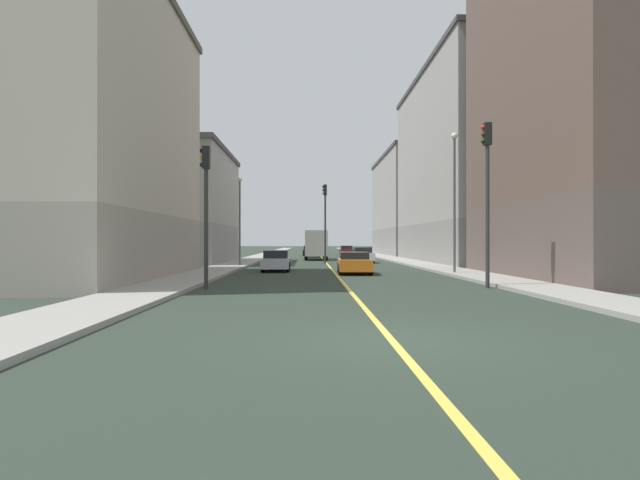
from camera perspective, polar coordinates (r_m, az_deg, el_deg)
The scene contains 21 objects.
ground_plane at distance 10.11m, azimuth 7.89°, elevation -10.93°, with size 400.00×400.00×0.00m, color #2B372D.
sidewalk_left at distance 59.51m, azimuth 7.35°, elevation -1.92°, with size 2.60×168.00×0.15m, color #9E9B93.
sidewalk_right at distance 59.11m, azimuth -6.95°, elevation -1.93°, with size 2.60×168.00×0.15m, color #9E9B93.
lane_center_stripe at distance 58.85m, azimuth 0.23°, elevation -2.01°, with size 0.16×154.00×0.01m, color #E5D14C.
building_left_near at distance 30.88m, azimuth 29.98°, elevation 14.67°, with size 10.80×15.07×19.55m.
building_left_mid at distance 49.39m, azimuth 17.17°, elevation 7.77°, with size 10.80×23.83×17.40m.
building_left_far at distance 72.28m, azimuth 11.11°, elevation 3.80°, with size 10.80×22.34×13.77m.
building_right_corner at distance 28.70m, azimuth -27.27°, elevation 10.69°, with size 10.80×16.45×14.56m.
building_right_midblock at distance 46.50m, azimuth -16.75°, elevation 3.60°, with size 10.80×14.95×9.87m.
traffic_light_left_near at distance 21.87m, azimuth 18.16°, elevation 6.12°, with size 0.40×0.32×6.70m.
traffic_light_right_near at distance 20.98m, azimuth -12.65°, elevation 4.81°, with size 0.40×0.32×5.70m.
traffic_light_median_far at distance 43.87m, azimuth 0.56°, elevation 3.02°, with size 0.40×0.32×6.78m.
street_lamp_left_near at distance 29.95m, azimuth 14.78°, elevation 5.56°, with size 0.36×0.36×7.90m.
street_lamp_right_near at distance 38.36m, azimuth -8.95°, elevation 3.20°, with size 0.36×0.36×6.51m.
car_orange at distance 29.84m, azimuth 3.84°, elevation -2.59°, with size 2.00×3.98×1.27m.
car_black at distance 69.57m, azimuth -1.21°, elevation -1.20°, with size 1.85×4.06×1.33m.
car_maroon at distance 70.97m, azimuth 2.96°, elevation -1.17°, with size 1.88×4.59×1.32m.
car_silver at distance 32.78m, azimuth -4.93°, elevation -2.34°, with size 1.83×4.49×1.34m.
car_red at distance 61.49m, azimuth -0.83°, elevation -1.35°, with size 1.93×4.08×1.30m.
car_white at distance 45.85m, azimuth 4.74°, elevation -1.69°, with size 1.83×4.45×1.39m.
box_truck at distance 52.92m, azimuth -0.47°, elevation -0.51°, with size 2.32×7.71×2.99m.
Camera 1 is at (-1.59, -9.80, 1.89)m, focal length 28.65 mm.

